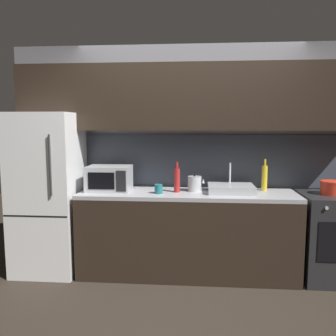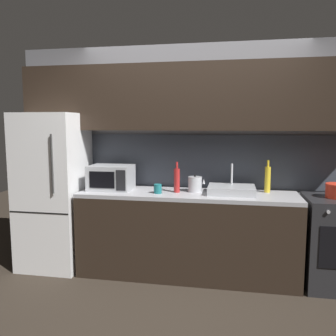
# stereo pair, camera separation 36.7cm
# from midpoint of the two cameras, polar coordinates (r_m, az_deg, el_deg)

# --- Properties ---
(ground_plane) EXTENTS (10.00, 10.00, 0.00)m
(ground_plane) POSITION_cam_midpoint_polar(r_m,az_deg,el_deg) (3.17, -1.00, -23.48)
(ground_plane) COLOR #2D261E
(back_wall) EXTENTS (4.03, 0.44, 2.50)m
(back_wall) POSITION_cam_midpoint_polar(r_m,az_deg,el_deg) (3.92, 0.69, 6.18)
(back_wall) COLOR slate
(back_wall) RESTS_ON ground
(counter_run) EXTENTS (2.29, 0.60, 0.90)m
(counter_run) POSITION_cam_midpoint_polar(r_m,az_deg,el_deg) (3.81, 0.35, -10.67)
(counter_run) COLOR black
(counter_run) RESTS_ON ground
(refrigerator) EXTENTS (0.68, 0.69, 1.74)m
(refrigerator) POSITION_cam_midpoint_polar(r_m,az_deg,el_deg) (4.10, -21.46, -3.83)
(refrigerator) COLOR white
(refrigerator) RESTS_ON ground
(oven_range) EXTENTS (0.60, 0.62, 0.90)m
(oven_range) POSITION_cam_midpoint_polar(r_m,az_deg,el_deg) (3.98, 22.57, -10.41)
(oven_range) COLOR #232326
(oven_range) RESTS_ON ground
(microwave) EXTENTS (0.46, 0.35, 0.27)m
(microwave) POSITION_cam_midpoint_polar(r_m,az_deg,el_deg) (3.84, -12.30, -1.69)
(microwave) COLOR #A8AAAF
(microwave) RESTS_ON counter_run
(sink_basin) EXTENTS (0.48, 0.38, 0.30)m
(sink_basin) POSITION_cam_midpoint_polar(r_m,az_deg,el_deg) (3.71, 7.46, -3.37)
(sink_basin) COLOR #ADAFB5
(sink_basin) RESTS_ON counter_run
(kettle) EXTENTS (0.18, 0.15, 0.19)m
(kettle) POSITION_cam_midpoint_polar(r_m,az_deg,el_deg) (3.74, 1.58, -2.60)
(kettle) COLOR #B7BABF
(kettle) RESTS_ON counter_run
(wine_bottle_yellow) EXTENTS (0.06, 0.06, 0.34)m
(wine_bottle_yellow) POSITION_cam_midpoint_polar(r_m,az_deg,el_deg) (3.87, 12.91, -1.55)
(wine_bottle_yellow) COLOR gold
(wine_bottle_yellow) RESTS_ON counter_run
(wine_bottle_red) EXTENTS (0.06, 0.06, 0.32)m
(wine_bottle_red) POSITION_cam_midpoint_polar(r_m,az_deg,el_deg) (3.68, -1.38, -1.95)
(wine_bottle_red) COLOR #A82323
(wine_bottle_red) RESTS_ON counter_run
(mug_teal) EXTENTS (0.08, 0.08, 0.10)m
(mug_teal) POSITION_cam_midpoint_polar(r_m,az_deg,el_deg) (3.63, -4.46, -3.46)
(mug_teal) COLOR #19666B
(mug_teal) RESTS_ON counter_run
(cooking_pot) EXTENTS (0.23, 0.23, 0.14)m
(cooking_pot) POSITION_cam_midpoint_polar(r_m,az_deg,el_deg) (3.86, 22.85, -3.02)
(cooking_pot) COLOR red
(cooking_pot) RESTS_ON oven_range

